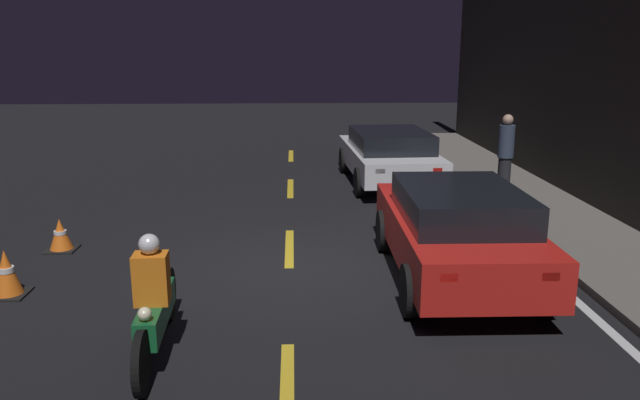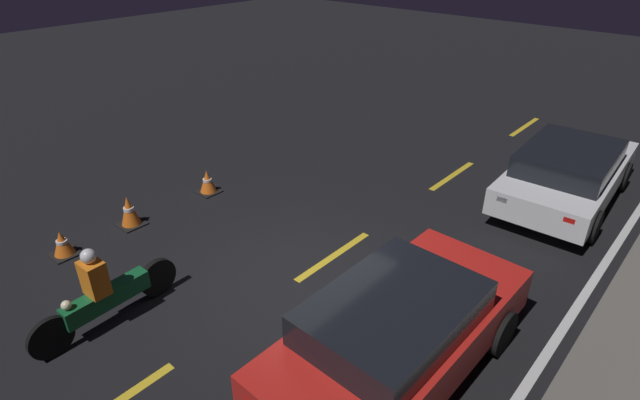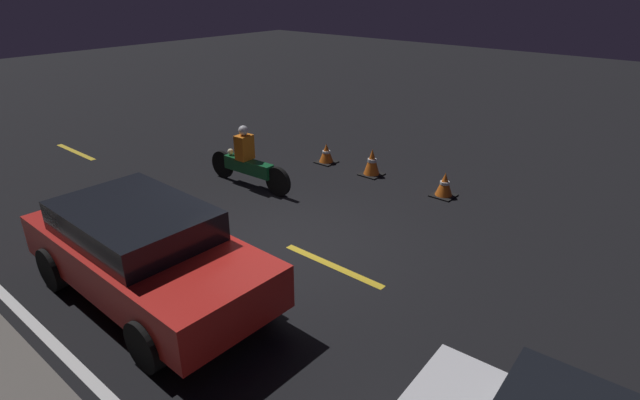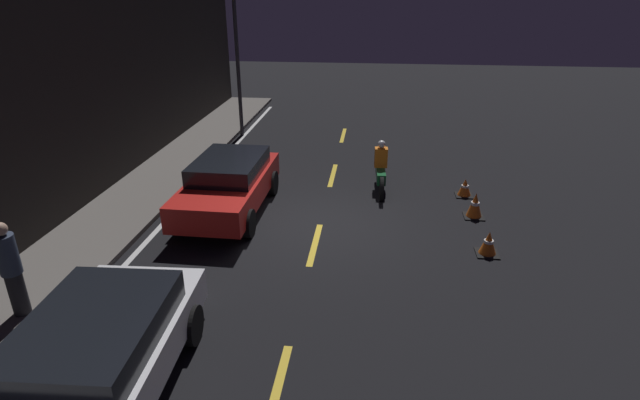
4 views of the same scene
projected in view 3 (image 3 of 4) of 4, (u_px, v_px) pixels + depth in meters
ground_plane at (289, 246)px, 8.79m from camera, size 56.00×56.00×0.00m
lane_dash_c at (333, 265)px, 8.20m from camera, size 2.00×0.14×0.01m
lane_dash_d at (173, 195)px, 10.86m from camera, size 2.00×0.14×0.01m
lane_dash_e at (76, 152)px, 13.53m from camera, size 2.00×0.14×0.01m
lane_solid_kerb at (73, 363)px, 6.13m from camera, size 25.20×0.14×0.01m
taxi_red at (144, 250)px, 7.15m from camera, size 4.20×1.94×1.40m
motorcycle at (248, 163)px, 11.10m from camera, size 2.40×0.37×1.39m
traffic_cone_near at (445, 185)px, 10.70m from camera, size 0.48×0.48×0.54m
traffic_cone_mid at (372, 162)px, 11.84m from camera, size 0.50×0.50×0.65m
traffic_cone_far at (326, 154)px, 12.66m from camera, size 0.47×0.47×0.50m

